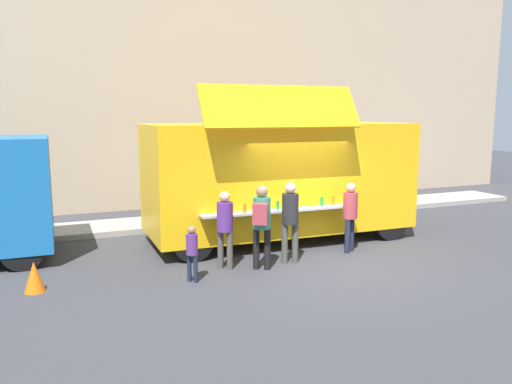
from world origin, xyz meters
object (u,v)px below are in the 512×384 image
(food_truck_main, at_px, (280,177))
(traffic_cone_orange, at_px, (34,277))
(customer_front_ordering, at_px, (290,215))
(child_near_queue, at_px, (192,249))
(customer_rear_waiting, at_px, (225,223))
(customer_mid_with_backpack, at_px, (262,219))
(trash_bin, at_px, (355,198))
(customer_extra_browsing, at_px, (350,211))

(food_truck_main, height_order, traffic_cone_orange, food_truck_main)
(food_truck_main, bearing_deg, customer_front_ordering, -108.46)
(food_truck_main, bearing_deg, child_near_queue, -140.33)
(traffic_cone_orange, xyz_separation_m, customer_rear_waiting, (3.57, -0.05, 0.68))
(traffic_cone_orange, height_order, customer_mid_with_backpack, customer_mid_with_backpack)
(trash_bin, xyz_separation_m, customer_extra_browsing, (-2.87, -4.05, 0.52))
(food_truck_main, xyz_separation_m, traffic_cone_orange, (-5.66, -1.75, -1.31))
(customer_front_ordering, relative_size, customer_rear_waiting, 1.08)
(traffic_cone_orange, distance_m, customer_mid_with_backpack, 4.31)
(food_truck_main, bearing_deg, customer_rear_waiting, -138.16)
(trash_bin, bearing_deg, customer_rear_waiting, -145.04)
(food_truck_main, height_order, customer_front_ordering, food_truck_main)
(customer_front_ordering, xyz_separation_m, child_near_queue, (-2.24, -0.39, -0.39))
(child_near_queue, bearing_deg, traffic_cone_orange, 129.02)
(food_truck_main, distance_m, customer_mid_with_backpack, 2.65)
(traffic_cone_orange, xyz_separation_m, child_near_queue, (2.73, -0.58, 0.37))
(customer_rear_waiting, bearing_deg, customer_extra_browsing, -42.02)
(food_truck_main, relative_size, traffic_cone_orange, 11.84)
(food_truck_main, bearing_deg, traffic_cone_orange, -161.69)
(trash_bin, xyz_separation_m, child_near_queue, (-6.74, -4.66, 0.21))
(food_truck_main, height_order, customer_rear_waiting, food_truck_main)
(food_truck_main, distance_m, customer_rear_waiting, 2.83)
(customer_extra_browsing, bearing_deg, food_truck_main, -3.04)
(trash_bin, distance_m, customer_mid_with_backpack, 6.92)
(customer_rear_waiting, bearing_deg, trash_bin, -8.45)
(food_truck_main, bearing_deg, trash_bin, 32.45)
(trash_bin, height_order, customer_front_ordering, customer_front_ordering)
(customer_rear_waiting, xyz_separation_m, customer_extra_browsing, (3.03, 0.07, 0.00))
(traffic_cone_orange, bearing_deg, child_near_queue, -12.10)
(food_truck_main, distance_m, trash_bin, 4.60)
(customer_mid_with_backpack, distance_m, customer_rear_waiting, 0.75)
(food_truck_main, distance_m, customer_front_ordering, 2.14)
(food_truck_main, xyz_separation_m, customer_rear_waiting, (-2.09, -1.80, -0.63))
(food_truck_main, distance_m, traffic_cone_orange, 6.06)
(traffic_cone_orange, height_order, trash_bin, trash_bin)
(food_truck_main, height_order, customer_extra_browsing, food_truck_main)
(traffic_cone_orange, bearing_deg, customer_rear_waiting, -0.73)
(customer_rear_waiting, height_order, customer_extra_browsing, same)
(customer_rear_waiting, relative_size, customer_extra_browsing, 1.00)
(food_truck_main, xyz_separation_m, customer_mid_with_backpack, (-1.44, -2.16, -0.53))
(traffic_cone_orange, distance_m, customer_extra_browsing, 6.63)
(trash_bin, bearing_deg, customer_extra_browsing, -125.32)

